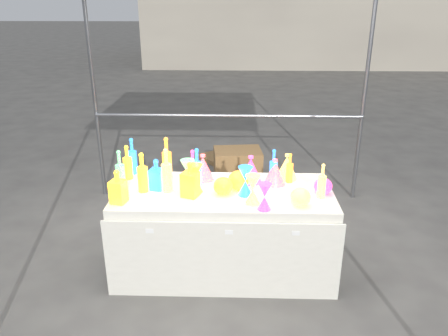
{
  "coord_description": "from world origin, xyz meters",
  "views": [
    {
      "loc": [
        0.1,
        -3.3,
        2.25
      ],
      "look_at": [
        0.0,
        0.0,
        0.95
      ],
      "focal_mm": 35.0,
      "sensor_mm": 36.0,
      "label": 1
    }
  ],
  "objects_px": {
    "cardboard_box_closed": "(238,166)",
    "lampshade_0": "(203,167)",
    "display_table": "(224,231)",
    "bottle_0": "(127,162)",
    "globe_0": "(223,187)",
    "decanter_0": "(118,186)"
  },
  "relations": [
    {
      "from": "display_table",
      "to": "cardboard_box_closed",
      "type": "xyz_separation_m",
      "value": [
        0.12,
        1.94,
        -0.16
      ]
    },
    {
      "from": "display_table",
      "to": "lampshade_0",
      "type": "height_order",
      "value": "lampshade_0"
    },
    {
      "from": "display_table",
      "to": "bottle_0",
      "type": "xyz_separation_m",
      "value": [
        -0.85,
        0.24,
        0.53
      ]
    },
    {
      "from": "cardboard_box_closed",
      "to": "bottle_0",
      "type": "bearing_deg",
      "value": -125.73
    },
    {
      "from": "bottle_0",
      "to": "decanter_0",
      "type": "distance_m",
      "value": 0.48
    },
    {
      "from": "display_table",
      "to": "lampshade_0",
      "type": "xyz_separation_m",
      "value": [
        -0.19,
        0.24,
        0.49
      ]
    },
    {
      "from": "cardboard_box_closed",
      "to": "bottle_0",
      "type": "distance_m",
      "value": 2.07
    },
    {
      "from": "display_table",
      "to": "cardboard_box_closed",
      "type": "bearing_deg",
      "value": 86.57
    },
    {
      "from": "cardboard_box_closed",
      "to": "lampshade_0",
      "type": "relative_size",
      "value": 2.56
    },
    {
      "from": "bottle_0",
      "to": "globe_0",
      "type": "xyz_separation_m",
      "value": [
        0.84,
        -0.3,
        -0.09
      ]
    },
    {
      "from": "cardboard_box_closed",
      "to": "lampshade_0",
      "type": "distance_m",
      "value": 1.85
    },
    {
      "from": "decanter_0",
      "to": "lampshade_0",
      "type": "distance_m",
      "value": 0.78
    },
    {
      "from": "lampshade_0",
      "to": "globe_0",
      "type": "bearing_deg",
      "value": -53.84
    },
    {
      "from": "display_table",
      "to": "lampshade_0",
      "type": "bearing_deg",
      "value": 128.81
    },
    {
      "from": "display_table",
      "to": "decanter_0",
      "type": "xyz_separation_m",
      "value": [
        -0.81,
        -0.24,
        0.51
      ]
    },
    {
      "from": "cardboard_box_closed",
      "to": "globe_0",
      "type": "distance_m",
      "value": 2.09
    },
    {
      "from": "display_table",
      "to": "cardboard_box_closed",
      "type": "distance_m",
      "value": 1.95
    },
    {
      "from": "cardboard_box_closed",
      "to": "lampshade_0",
      "type": "xyz_separation_m",
      "value": [
        -0.31,
        -1.7,
        0.65
      ]
    },
    {
      "from": "globe_0",
      "to": "lampshade_0",
      "type": "relative_size",
      "value": 0.69
    },
    {
      "from": "decanter_0",
      "to": "lampshade_0",
      "type": "height_order",
      "value": "decanter_0"
    },
    {
      "from": "decanter_0",
      "to": "lampshade_0",
      "type": "relative_size",
      "value": 1.17
    },
    {
      "from": "cardboard_box_closed",
      "to": "bottle_0",
      "type": "xyz_separation_m",
      "value": [
        -0.97,
        -1.7,
        0.69
      ]
    }
  ]
}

